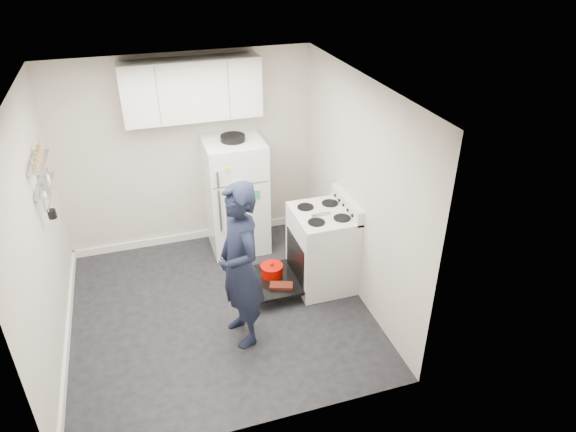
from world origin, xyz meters
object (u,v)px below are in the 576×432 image
object	(u,v)px
open_oven_door	(273,276)
person	(240,266)
refrigerator	(236,195)
electric_range	(321,249)

from	to	relation	value
open_oven_door	person	bearing A→B (deg)	-127.68
open_oven_door	refrigerator	xyz separation A→B (m)	(-0.17, 1.07, 0.57)
electric_range	person	xyz separation A→B (m)	(-1.09, -0.63, 0.41)
refrigerator	electric_range	bearing A→B (deg)	-55.63
open_oven_door	person	world-z (taller)	person
person	refrigerator	bearing A→B (deg)	157.79
electric_range	open_oven_door	distance (m)	0.65
open_oven_door	person	size ratio (longest dim) A/B	0.40
electric_range	person	bearing A→B (deg)	-150.19
refrigerator	open_oven_door	bearing A→B (deg)	-81.02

